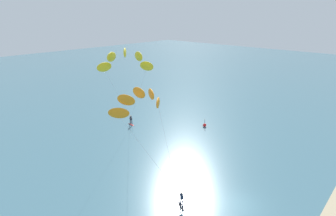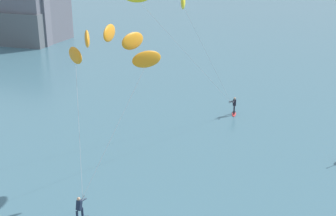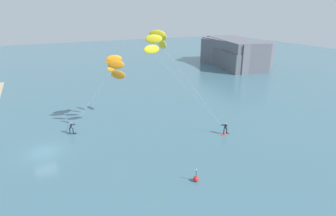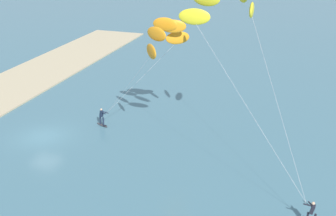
{
  "view_description": "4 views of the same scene",
  "coord_description": "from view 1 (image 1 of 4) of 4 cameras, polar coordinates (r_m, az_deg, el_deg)",
  "views": [
    {
      "loc": [
        -19.97,
        -9.39,
        17.48
      ],
      "look_at": [
        3.41,
        12.27,
        6.09
      ],
      "focal_mm": 28.4,
      "sensor_mm": 36.0,
      "label": 1
    },
    {
      "loc": [
        3.59,
        -18.86,
        15.6
      ],
      "look_at": [
        0.48,
        11.94,
        4.34
      ],
      "focal_mm": 49.74,
      "sensor_mm": 36.0,
      "label": 2
    },
    {
      "loc": [
        33.03,
        0.43,
        16.22
      ],
      "look_at": [
        1.69,
        15.9,
        3.64
      ],
      "focal_mm": 29.38,
      "sensor_mm": 36.0,
      "label": 3
    },
    {
      "loc": [
        30.72,
        21.87,
        17.29
      ],
      "look_at": [
        3.05,
        12.54,
        5.5
      ],
      "focal_mm": 48.85,
      "sensor_mm": 36.0,
      "label": 4
    }
  ],
  "objects": [
    {
      "name": "ground_plane",
      "position": [
        28.15,
        14.59,
        -19.47
      ],
      "size": [
        240.0,
        240.0,
        0.0
      ],
      "primitive_type": "plane",
      "color": "#426B7A"
    },
    {
      "name": "kitesurfer_mid_water",
      "position": [
        32.32,
        -9.1,
        9.58
      ],
      "size": [
        9.41,
        10.75,
        13.73
      ],
      "color": "red",
      "rests_on": "ground"
    },
    {
      "name": "kitesurfer_nearshore",
      "position": [
        27.09,
        -5.93,
        0.96
      ],
      "size": [
        6.58,
        8.44,
        10.49
      ],
      "color": "#333338",
      "rests_on": "ground"
    },
    {
      "name": "marker_buoy",
      "position": [
        43.78,
        7.85,
        -3.64
      ],
      "size": [
        0.56,
        0.56,
        1.38
      ],
      "color": "red",
      "rests_on": "ground"
    }
  ]
}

